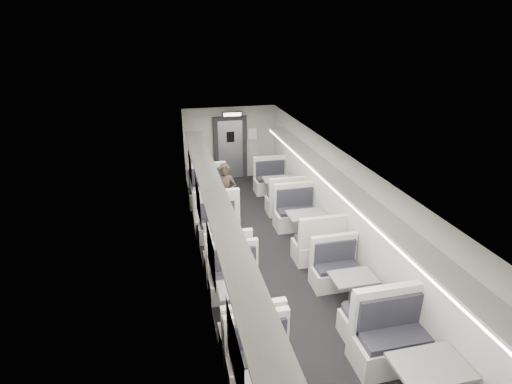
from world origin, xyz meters
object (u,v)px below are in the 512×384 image
booth_left_c (242,303)px  passenger (225,194)px  booth_right_b (306,228)px  booth_right_c (352,292)px  exit_sign (232,114)px  vestibule_door (230,149)px  booth_left_a (212,204)px  booth_right_a (278,190)px  booth_left_b (223,240)px

booth_left_c → passenger: passenger is taller
booth_right_b → booth_right_c: size_ratio=1.11×
booth_right_b → exit_sign: (-1.00, 4.18, 1.90)m
booth_left_c → exit_sign: 6.88m
booth_left_c → booth_right_c: (2.00, -0.12, -0.01)m
exit_sign → vestibule_door: bearing=90.0°
booth_left_a → exit_sign: bearing=66.9°
booth_left_c → booth_right_a: size_ratio=0.97×
booth_left_c → exit_sign: bearing=81.3°
booth_right_b → passenger: size_ratio=1.34×
passenger → booth_right_a: bearing=50.8°
booth_left_a → booth_right_c: bearing=-65.0°
booth_right_a → booth_right_b: booth_right_b is taller
vestibule_door → exit_sign: bearing=-90.0°
booth_left_c → booth_right_a: bearing=67.3°
booth_left_c → passenger: bearing=85.2°
booth_right_a → booth_right_c: booth_right_a is taller
booth_left_b → passenger: size_ratio=1.23×
booth_left_a → booth_left_c: 4.18m
booth_right_c → booth_left_a: bearing=115.0°
booth_left_c → exit_sign: exit_sign is taller
booth_right_b → passenger: passenger is taller
exit_sign → booth_left_c: bearing=-98.7°
booth_left_b → passenger: passenger is taller
booth_left_c → booth_right_b: 3.08m
booth_right_c → booth_left_c: bearing=176.6°
booth_left_a → booth_left_b: bearing=-90.0°
booth_left_b → exit_sign: exit_sign is taller
booth_left_b → passenger: 1.66m
booth_left_c → booth_right_a: 5.19m
booth_left_b → passenger: (0.32, 1.57, 0.45)m
booth_left_c → booth_right_c: 2.00m
vestibule_door → passenger: bearing=-102.1°
booth_left_b → vestibule_door: 4.90m
passenger → booth_right_b: bearing=-20.2°
booth_right_b → booth_left_a: bearing=137.5°
booth_right_b → booth_right_a: bearing=90.0°
booth_left_a → booth_right_c: size_ratio=1.17×
booth_left_c → booth_right_b: booth_right_b is taller
booth_right_a → booth_left_b: bearing=-128.5°
booth_right_a → booth_right_b: (0.00, -2.44, 0.01)m
booth_right_a → passenger: size_ratio=1.29×
vestibule_door → exit_sign: size_ratio=3.39×
booth_right_a → vestibule_door: size_ratio=0.98×
vestibule_door → booth_right_b: bearing=-77.9°
booth_left_a → booth_right_c: (2.00, -4.30, -0.06)m
booth_left_a → booth_right_a: booth_left_a is taller
booth_left_b → vestibule_door: size_ratio=0.94×
booth_right_c → passenger: bearing=113.0°
booth_left_b → vestibule_door: bearing=78.1°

